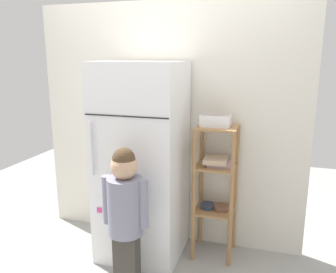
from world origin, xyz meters
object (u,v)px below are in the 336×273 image
Objects in this scene: child_standing at (125,206)px; pantry_shelf_unit at (216,181)px; fruit_bin at (216,122)px; refrigerator at (142,162)px.

pantry_shelf_unit reaches higher than child_standing.
fruit_bin is (-0.01, -0.02, 0.50)m from pantry_shelf_unit.
refrigerator reaches higher than child_standing.
child_standing is at bearing -130.68° from pantry_shelf_unit.
child_standing is (0.06, -0.49, -0.17)m from refrigerator.
pantry_shelf_unit is at bearing 49.32° from child_standing.
refrigerator is 6.96× the size of fruit_bin.
refrigerator is 0.64m from pantry_shelf_unit.
refrigerator is at bearing 97.20° from child_standing.
child_standing is at bearing -82.80° from refrigerator.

